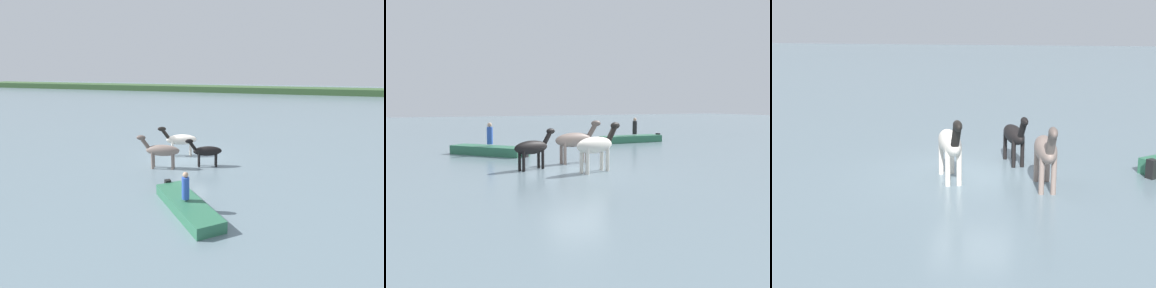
% 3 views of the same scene
% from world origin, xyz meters
% --- Properties ---
extents(ground_plane, '(150.58, 150.58, 0.00)m').
position_xyz_m(ground_plane, '(0.00, 0.00, 0.00)').
color(ground_plane, slate).
extents(horse_chestnut_trailing, '(2.60, 0.89, 2.01)m').
position_xyz_m(horse_chestnut_trailing, '(-0.96, -2.23, 1.11)').
color(horse_chestnut_trailing, gray).
rests_on(horse_chestnut_trailing, ground_plane).
extents(horse_dun_straggler, '(2.58, 1.30, 2.03)m').
position_xyz_m(horse_dun_straggler, '(-0.64, 0.53, 1.12)').
color(horse_dun_straggler, silver).
rests_on(horse_dun_straggler, ground_plane).
extents(horse_dark_mare, '(2.21, 1.11, 1.74)m').
position_xyz_m(horse_dark_mare, '(1.54, -1.18, 0.96)').
color(horse_dark_mare, black).
rests_on(horse_dark_mare, ground_plane).
extents(boat_tender_starboard, '(4.85, 1.39, 0.74)m').
position_xyz_m(boat_tender_starboard, '(-9.08, -10.28, 0.17)').
color(boat_tender_starboard, '#2D6B4C').
rests_on(boat_tender_starboard, ground_plane).
extents(boat_motor_center, '(3.85, 4.26, 0.73)m').
position_xyz_m(boat_motor_center, '(2.03, -7.14, 0.17)').
color(boat_motor_center, '#2D6B4C').
rests_on(boat_motor_center, ground_plane).
extents(person_helmsman_aft, '(0.32, 0.32, 1.19)m').
position_xyz_m(person_helmsman_aft, '(-9.29, -10.16, 1.14)').
color(person_helmsman_aft, black).
rests_on(person_helmsman_aft, boat_tender_starboard).
extents(person_boatman_standing, '(0.32, 0.32, 1.19)m').
position_xyz_m(person_boatman_standing, '(1.99, -7.19, 1.13)').
color(person_boatman_standing, '#2D51B2').
rests_on(person_boatman_standing, boat_motor_center).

